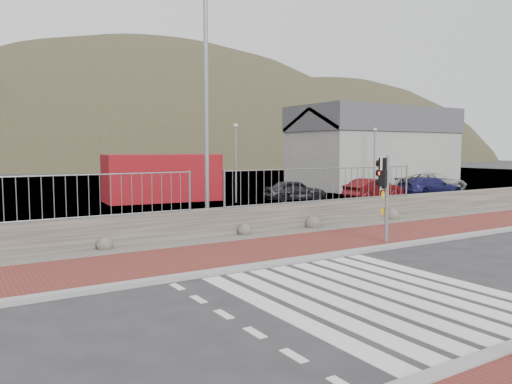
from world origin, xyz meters
TOP-DOWN VIEW (x-y plane):
  - ground at (0.00, 0.00)m, footprint 220.00×220.00m
  - sidewalk_far at (0.00, 4.50)m, footprint 40.00×3.00m
  - kerb_far at (0.00, 3.00)m, footprint 40.00×0.25m
  - zebra_crossing at (-0.00, 0.00)m, footprint 4.62×5.60m
  - gravel_strip at (0.00, 6.50)m, footprint 40.00×1.50m
  - stone_wall at (0.00, 7.30)m, footprint 40.00×0.60m
  - railing at (0.00, 7.15)m, footprint 18.07×0.07m
  - quay at (0.00, 27.90)m, footprint 120.00×40.00m
  - water at (0.00, 62.90)m, footprint 220.00×50.00m
  - harbor_building at (20.00, 19.90)m, footprint 12.20×6.20m
  - hills_backdrop at (6.74, 87.90)m, footprint 254.00×90.00m
  - traffic_signal_far at (4.00, 3.49)m, footprint 0.64×0.42m
  - streetlight at (0.59, 8.16)m, footprint 1.68×0.89m
  - shipping_container at (3.00, 18.68)m, footprint 6.24×3.06m
  - car_a at (9.08, 14.90)m, footprint 3.55×2.03m
  - car_b at (13.04, 12.97)m, footprint 3.66×1.41m
  - car_c at (17.10, 12.49)m, footprint 4.27×2.19m
  - car_d at (20.64, 15.03)m, footprint 4.75×3.20m

SIDE VIEW (x-z plane):
  - hills_backdrop at x=6.74m, z-range -73.05..26.95m
  - ground at x=0.00m, z-range 0.00..0.00m
  - quay at x=0.00m, z-range -0.25..0.25m
  - water at x=0.00m, z-range -0.03..0.03m
  - zebra_crossing at x=0.00m, z-range 0.00..0.01m
  - gravel_strip at x=0.00m, z-range 0.00..0.06m
  - sidewalk_far at x=0.00m, z-range 0.00..0.08m
  - kerb_far at x=0.00m, z-range -0.01..0.11m
  - stone_wall at x=0.00m, z-range 0.00..0.90m
  - car_a at x=9.08m, z-range 0.00..1.14m
  - car_c at x=17.10m, z-range 0.00..1.19m
  - car_b at x=13.04m, z-range 0.00..1.19m
  - car_d at x=20.64m, z-range 0.00..1.21m
  - shipping_container at x=3.00m, z-range 0.00..2.51m
  - railing at x=0.00m, z-range 1.21..2.43m
  - traffic_signal_far at x=4.00m, z-range 0.58..3.20m
  - harbor_building at x=20.00m, z-range 0.03..5.83m
  - streetlight at x=0.59m, z-range 0.53..8.95m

